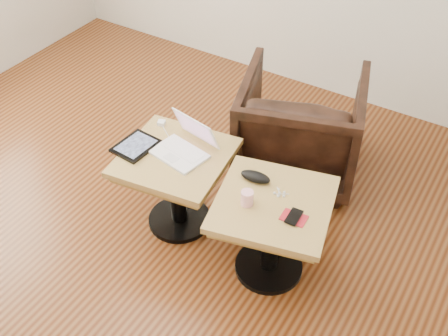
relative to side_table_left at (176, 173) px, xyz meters
The scene contains 11 objects.
room_shell 1.04m from the side_table_left, 93.75° to the right, with size 4.52×4.52×2.71m.
side_table_left is the anchor object (origin of this frame).
side_table_right 0.64m from the side_table_left, ahead, with size 0.70×0.70×0.53m.
laptop 0.18m from the side_table_left, 62.61° to the left, with size 0.34×0.33×0.20m.
tablet 0.27m from the side_table_left, 165.45° to the right, with size 0.21×0.26×0.02m.
charging_adapter 0.33m from the side_table_left, 140.76° to the left, with size 0.04×0.04×0.03m, color white.
glasses_case 0.51m from the side_table_left, ahead, with size 0.16×0.07×0.05m, color black.
striped_cup 0.57m from the side_table_left, 13.20° to the right, with size 0.06×0.06×0.08m, color #F66C85.
earbuds_tangle 0.65m from the side_table_left, ahead, with size 0.07×0.06×0.01m.
phone_on_sleeve 0.79m from the side_table_left, ahead, with size 0.13×0.11×0.02m.
armchair 0.91m from the side_table_left, 64.82° to the left, with size 0.75×0.77×0.70m, color black.
Camera 1 is at (1.51, -1.47, 2.51)m, focal length 45.00 mm.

